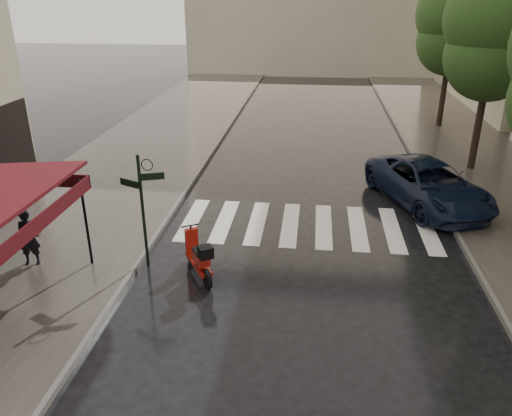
# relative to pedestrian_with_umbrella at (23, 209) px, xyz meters

# --- Properties ---
(ground) EXTENTS (120.00, 120.00, 0.00)m
(ground) POSITION_rel_pedestrian_with_umbrella_xyz_m (4.18, -2.55, -1.70)
(ground) COLOR black
(ground) RESTS_ON ground
(sidewalk_near) EXTENTS (6.00, 60.00, 0.12)m
(sidewalk_near) POSITION_rel_pedestrian_with_umbrella_xyz_m (-0.32, 9.45, -1.64)
(sidewalk_near) COLOR #38332D
(sidewalk_near) RESTS_ON ground
(sidewalk_far) EXTENTS (5.50, 60.00, 0.12)m
(sidewalk_far) POSITION_rel_pedestrian_with_umbrella_xyz_m (14.43, 9.45, -1.64)
(sidewalk_far) COLOR #38332D
(sidewalk_far) RESTS_ON ground
(curb_near) EXTENTS (0.12, 60.00, 0.16)m
(curb_near) POSITION_rel_pedestrian_with_umbrella_xyz_m (2.73, 9.45, -1.63)
(curb_near) COLOR #595651
(curb_near) RESTS_ON ground
(curb_far) EXTENTS (0.12, 60.00, 0.16)m
(curb_far) POSITION_rel_pedestrian_with_umbrella_xyz_m (11.63, 9.45, -1.63)
(curb_far) COLOR #595651
(curb_far) RESTS_ON ground
(crosswalk) EXTENTS (7.85, 3.20, 0.01)m
(crosswalk) POSITION_rel_pedestrian_with_umbrella_xyz_m (7.16, 3.45, -1.70)
(crosswalk) COLOR silver
(crosswalk) RESTS_ON ground
(signpost) EXTENTS (1.17, 0.29, 3.10)m
(signpost) POSITION_rel_pedestrian_with_umbrella_xyz_m (2.99, 0.45, 0.13)
(signpost) COLOR black
(signpost) RESTS_ON ground
(tree_mid) EXTENTS (3.80, 3.80, 8.34)m
(tree_mid) POSITION_rel_pedestrian_with_umbrella_xyz_m (13.68, 9.45, 3.89)
(tree_mid) COLOR black
(tree_mid) RESTS_ON sidewalk_far
(tree_far) EXTENTS (3.80, 3.80, 8.16)m
(tree_far) POSITION_rel_pedestrian_with_umbrella_xyz_m (13.88, 16.45, 3.75)
(tree_far) COLOR black
(tree_far) RESTS_ON sidewalk_far
(pedestrian_with_umbrella) EXTENTS (1.10, 1.11, 2.38)m
(pedestrian_with_umbrella) POSITION_rel_pedestrian_with_umbrella_xyz_m (0.00, 0.00, 0.00)
(pedestrian_with_umbrella) COLOR black
(pedestrian_with_umbrella) RESTS_ON sidewalk_near
(scooter) EXTENTS (1.07, 1.58, 1.18)m
(scooter) POSITION_rel_pedestrian_with_umbrella_xyz_m (4.48, 0.07, -1.16)
(scooter) COLOR black
(scooter) RESTS_ON ground
(parked_car) EXTENTS (4.19, 5.81, 1.47)m
(parked_car) POSITION_rel_pedestrian_with_umbrella_xyz_m (11.18, 5.63, -0.97)
(parked_car) COLOR black
(parked_car) RESTS_ON ground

